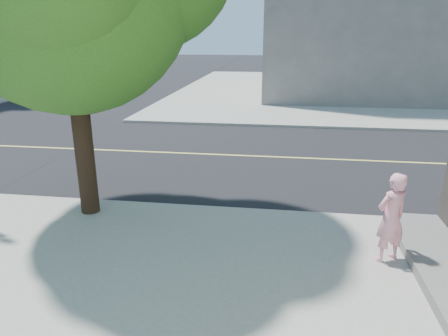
# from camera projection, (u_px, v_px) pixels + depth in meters

# --- Properties ---
(ground) EXTENTS (140.00, 140.00, 0.00)m
(ground) POSITION_uv_depth(u_px,v_px,m) (25.00, 200.00, 10.03)
(ground) COLOR black
(ground) RESTS_ON ground
(road_ew) EXTENTS (140.00, 9.00, 0.01)m
(road_ew) POSITION_uv_depth(u_px,v_px,m) (102.00, 150.00, 14.26)
(road_ew) COLOR black
(road_ew) RESTS_ON ground
(sidewalk_ne) EXTENTS (29.00, 25.00, 0.12)m
(sidewalk_ne) POSITION_uv_depth(u_px,v_px,m) (390.00, 91.00, 28.40)
(sidewalk_ne) COLOR gray
(sidewalk_ne) RESTS_ON ground
(man_on_phone) EXTENTS (0.70, 0.62, 1.60)m
(man_on_phone) POSITION_uv_depth(u_px,v_px,m) (391.00, 218.00, 6.90)
(man_on_phone) COLOR pink
(man_on_phone) RESTS_ON sidewalk_se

